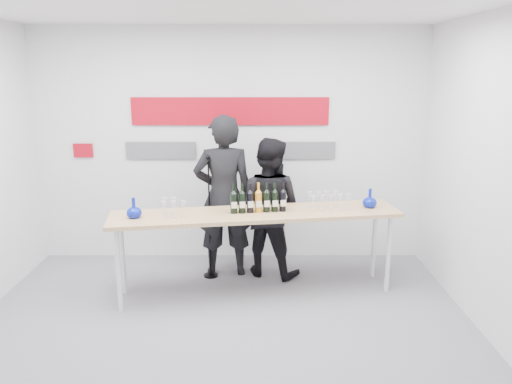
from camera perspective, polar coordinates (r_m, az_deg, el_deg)
ground at (r=5.05m, az=-3.79°, el=-15.45°), size 5.00×5.00×0.00m
back_wall at (r=6.47m, az=-2.92°, el=5.25°), size 5.00×0.04×3.00m
signage at (r=6.41m, az=-3.46°, el=7.92°), size 3.38×0.02×0.79m
tasting_table at (r=5.48m, az=0.00°, el=-3.03°), size 3.22×1.11×0.95m
wine_bottles at (r=5.42m, az=0.28°, el=-0.63°), size 0.62×0.17×0.33m
decanter_left at (r=5.38m, az=-13.79°, el=-1.77°), size 0.16×0.16×0.21m
decanter_right at (r=5.77m, az=12.88°, el=-0.68°), size 0.16×0.16×0.21m
glasses_left at (r=5.36m, az=-9.61°, el=-1.80°), size 0.29×0.24×0.18m
glasses_right at (r=5.60m, az=8.14°, el=-1.05°), size 0.48×0.27×0.18m
presenter_left at (r=5.99m, az=-3.71°, el=-0.52°), size 0.76×0.54×1.97m
presenter_right at (r=6.02m, az=1.40°, el=-1.78°), size 1.00×0.91×1.69m
mic_stand at (r=6.06m, az=-5.28°, el=-5.57°), size 0.18×0.18×1.50m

